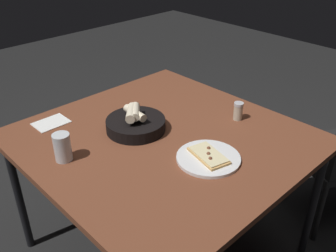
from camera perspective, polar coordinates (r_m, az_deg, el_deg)
ground at (r=2.20m, az=-0.56°, el=-18.01°), size 8.00×8.00×0.00m
dining_table at (r=1.76m, az=-0.67°, el=-3.00°), size 1.16×1.20×0.73m
pizza_plate at (r=1.58m, az=6.12°, el=-4.74°), size 0.27×0.27×0.04m
bread_basket at (r=1.77m, az=-4.96°, el=0.42°), size 0.28×0.28×0.12m
beer_glass at (r=1.61m, az=-15.61°, el=-3.33°), size 0.07×0.07×0.12m
pepper_shaker at (r=1.88m, az=10.53°, el=2.09°), size 0.05×0.05×0.09m
napkin at (r=1.92m, az=-17.24°, el=0.46°), size 0.16×0.12×0.00m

